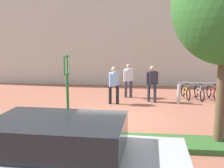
{
  "coord_description": "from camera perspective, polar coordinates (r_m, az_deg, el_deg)",
  "views": [
    {
      "loc": [
        0.87,
        -9.75,
        3.0
      ],
      "look_at": [
        -0.34,
        1.4,
        1.09
      ],
      "focal_mm": 43.62,
      "sensor_mm": 36.0,
      "label": 1
    }
  ],
  "objects": [
    {
      "name": "car_silver_sedan",
      "position": [
        5.29,
        -9.43,
        -15.59
      ],
      "size": [
        4.36,
        2.15,
        1.54
      ],
      "color": "#B7B7BC",
      "rests_on": "ground"
    },
    {
      "name": "person_suited_navy",
      "position": [
        12.89,
        8.39,
        0.54
      ],
      "size": [
        0.57,
        0.38,
        1.72
      ],
      "color": "#2D2D38",
      "rests_on": "ground"
    },
    {
      "name": "person_casual_tan",
      "position": [
        12.35,
        0.38,
        0.25
      ],
      "size": [
        0.48,
        0.52,
        1.72
      ],
      "color": "black",
      "rests_on": "ground"
    },
    {
      "name": "bike_rack_cluster",
      "position": [
        14.23,
        19.06,
        -1.64
      ],
      "size": [
        2.66,
        1.62,
        0.83
      ],
      "color": "#99999E",
      "rests_on": "ground"
    },
    {
      "name": "person_shirt_white",
      "position": [
        13.74,
        3.46,
        1.19
      ],
      "size": [
        0.47,
        0.45,
        1.72
      ],
      "color": "#383342",
      "rests_on": "ground"
    },
    {
      "name": "bollard_steel",
      "position": [
        12.86,
        13.82,
        -2.07
      ],
      "size": [
        0.16,
        0.16,
        0.9
      ],
      "primitive_type": "cylinder",
      "color": "#ADADB2",
      "rests_on": "ground"
    },
    {
      "name": "parking_sign_post",
      "position": [
        7.76,
        -9.35,
        -0.53
      ],
      "size": [
        0.08,
        0.36,
        2.52
      ],
      "color": "#2D7238",
      "rests_on": "ground"
    },
    {
      "name": "building_facade",
      "position": [
        17.84,
        3.52,
        16.06
      ],
      "size": [
        28.0,
        1.2,
        10.0
      ],
      "primitive_type": "cube",
      "color": "beige",
      "rests_on": "ground"
    },
    {
      "name": "planter_strip",
      "position": [
        7.92,
        3.71,
        -12.0
      ],
      "size": [
        7.0,
        1.1,
        0.16
      ],
      "primitive_type": "cube",
      "color": "#336028",
      "rests_on": "ground"
    },
    {
      "name": "bike_at_sign",
      "position": [
        8.23,
        -9.5,
        -9.28
      ],
      "size": [
        1.66,
        0.49,
        0.86
      ],
      "color": "black",
      "rests_on": "ground"
    },
    {
      "name": "ground_plane",
      "position": [
        10.24,
        1.07,
        -7.39
      ],
      "size": [
        60.0,
        60.0,
        0.0
      ],
      "primitive_type": "plane",
      "color": "#9E5B47"
    }
  ]
}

